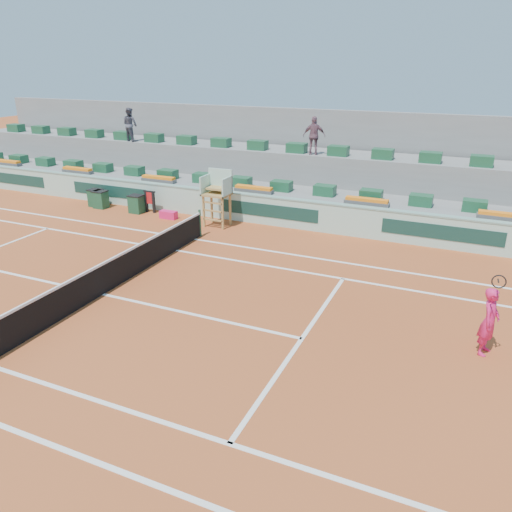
# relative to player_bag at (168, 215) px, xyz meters

# --- Properties ---
(ground) EXTENTS (90.00, 90.00, 0.00)m
(ground) POSITION_rel_player_bag_xyz_m (2.51, -7.44, -0.17)
(ground) COLOR #9D441E
(ground) RESTS_ON ground
(seating_tier_lower) EXTENTS (36.00, 4.00, 1.20)m
(seating_tier_lower) POSITION_rel_player_bag_xyz_m (2.51, 3.26, 0.43)
(seating_tier_lower) COLOR gray
(seating_tier_lower) RESTS_ON ground
(seating_tier_upper) EXTENTS (36.00, 2.40, 2.60)m
(seating_tier_upper) POSITION_rel_player_bag_xyz_m (2.51, 4.86, 1.13)
(seating_tier_upper) COLOR gray
(seating_tier_upper) RESTS_ON ground
(stadium_back_wall) EXTENTS (36.00, 0.40, 4.40)m
(stadium_back_wall) POSITION_rel_player_bag_xyz_m (2.51, 6.46, 2.03)
(stadium_back_wall) COLOR gray
(stadium_back_wall) RESTS_ON ground
(player_bag) EXTENTS (0.79, 0.35, 0.35)m
(player_bag) POSITION_rel_player_bag_xyz_m (0.00, 0.00, 0.00)
(player_bag) COLOR #EC1E64
(player_bag) RESTS_ON ground
(spectator_left) EXTENTS (0.96, 0.82, 1.73)m
(spectator_left) POSITION_rel_player_bag_xyz_m (-4.77, 3.99, 3.29)
(spectator_left) COLOR #494955
(spectator_left) RESTS_ON seating_tier_upper
(spectator_mid) EXTENTS (1.08, 0.67, 1.71)m
(spectator_mid) POSITION_rel_player_bag_xyz_m (5.41, 4.02, 3.28)
(spectator_mid) COLOR #7D5362
(spectator_mid) RESTS_ON seating_tier_upper
(court_lines) EXTENTS (23.89, 11.09, 0.01)m
(court_lines) POSITION_rel_player_bag_xyz_m (2.51, -7.44, -0.17)
(court_lines) COLOR white
(court_lines) RESTS_ON ground
(tennis_net) EXTENTS (0.10, 11.97, 1.10)m
(tennis_net) POSITION_rel_player_bag_xyz_m (2.51, -7.44, 0.35)
(tennis_net) COLOR black
(tennis_net) RESTS_ON ground
(advertising_hoarding) EXTENTS (36.00, 0.34, 1.26)m
(advertising_hoarding) POSITION_rel_player_bag_xyz_m (2.53, 1.06, 0.46)
(advertising_hoarding) COLOR #A7D3BF
(advertising_hoarding) RESTS_ON ground
(umpire_chair) EXTENTS (1.10, 0.90, 2.40)m
(umpire_chair) POSITION_rel_player_bag_xyz_m (2.51, 0.06, 1.37)
(umpire_chair) COLOR #A27A3D
(umpire_chair) RESTS_ON ground
(seat_row_lower) EXTENTS (32.90, 0.60, 0.44)m
(seat_row_lower) POSITION_rel_player_bag_xyz_m (2.51, 2.36, 1.25)
(seat_row_lower) COLOR #1A5030
(seat_row_lower) RESTS_ON seating_tier_lower
(seat_row_upper) EXTENTS (32.90, 0.60, 0.44)m
(seat_row_upper) POSITION_rel_player_bag_xyz_m (2.51, 4.26, 2.65)
(seat_row_upper) COLOR #1A5030
(seat_row_upper) RESTS_ON seating_tier_upper
(flower_planters) EXTENTS (26.80, 0.36, 0.28)m
(flower_planters) POSITION_rel_player_bag_xyz_m (1.01, 1.56, 1.16)
(flower_planters) COLOR #4F4F4F
(flower_planters) RESTS_ON seating_tier_lower
(drink_cooler_a) EXTENTS (0.64, 0.56, 0.84)m
(drink_cooler_a) POSITION_rel_player_bag_xyz_m (-1.86, 0.17, 0.25)
(drink_cooler_a) COLOR #17452B
(drink_cooler_a) RESTS_ON ground
(drink_cooler_b) EXTENTS (0.65, 0.56, 0.84)m
(drink_cooler_b) POSITION_rel_player_bag_xyz_m (-3.93, 0.14, 0.25)
(drink_cooler_b) COLOR #17452B
(drink_cooler_b) RESTS_ON ground
(drink_cooler_c) EXTENTS (0.64, 0.55, 0.84)m
(drink_cooler_c) POSITION_rel_player_bag_xyz_m (-4.33, 0.28, 0.25)
(drink_cooler_c) COLOR #17452B
(drink_cooler_c) RESTS_ON ground
(towel_rack) EXTENTS (0.63, 0.11, 1.03)m
(towel_rack) POSITION_rel_player_bag_xyz_m (-1.30, 0.48, 0.43)
(towel_rack) COLOR black
(towel_rack) RESTS_ON ground
(tennis_player) EXTENTS (0.56, 0.92, 2.28)m
(tennis_player) POSITION_rel_player_bag_xyz_m (13.17, -6.24, 0.69)
(tennis_player) COLOR #EC1E64
(tennis_player) RESTS_ON ground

